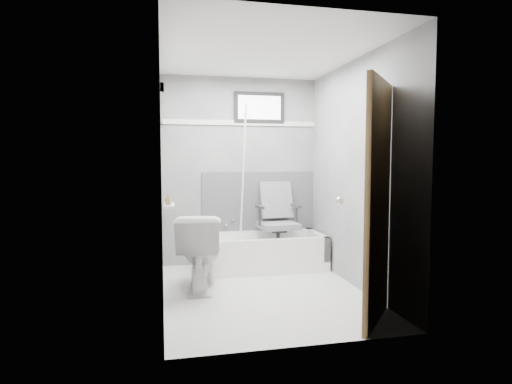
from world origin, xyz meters
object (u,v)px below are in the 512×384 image
object	(u,v)px
office_chair	(278,220)
soap_bottle_b	(168,199)
bathtub	(263,252)
soap_bottle_a	(168,200)
door	(427,206)
toilet	(200,252)

from	to	relation	value
office_chair	soap_bottle_b	distance (m)	1.63
office_chair	soap_bottle_b	xyz separation A→B (m)	(-1.36, -0.81, 0.36)
bathtub	soap_bottle_b	size ratio (longest dim) A/B	17.58
soap_bottle_b	soap_bottle_a	bearing A→B (deg)	-90.00
door	soap_bottle_a	bearing A→B (deg)	145.68
door	soap_bottle_a	world-z (taller)	door
soap_bottle_a	soap_bottle_b	size ratio (longest dim) A/B	1.29
office_chair	toilet	xyz separation A→B (m)	(-1.04, -0.73, -0.20)
toilet	door	xyz separation A→B (m)	(1.60, -1.53, 0.61)
soap_bottle_b	bathtub	bearing A→B (deg)	33.24
toilet	soap_bottle_b	bearing A→B (deg)	23.91
door	soap_bottle_b	xyz separation A→B (m)	(-1.92, 1.45, -0.04)
bathtub	soap_bottle_b	bearing A→B (deg)	-146.76
bathtub	soap_bottle_b	distance (m)	1.57
toilet	soap_bottle_b	world-z (taller)	soap_bottle_b
toilet	soap_bottle_a	world-z (taller)	soap_bottle_a
soap_bottle_a	toilet	bearing A→B (deg)	34.98
bathtub	door	world-z (taller)	door
door	bathtub	bearing A→B (deg)	109.02
bathtub	office_chair	bearing A→B (deg)	13.65
bathtub	soap_bottle_a	world-z (taller)	soap_bottle_a
bathtub	office_chair	size ratio (longest dim) A/B	1.58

